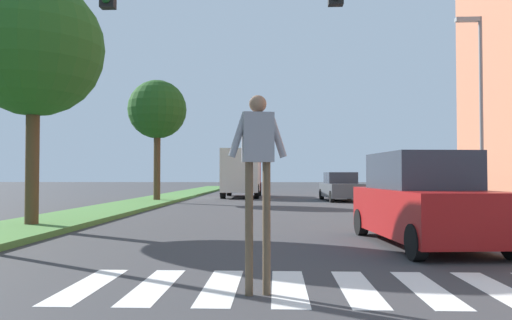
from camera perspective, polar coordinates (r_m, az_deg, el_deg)
name	(u,v)px	position (r m, az deg, el deg)	size (l,w,h in m)	color
ground_plane	(287,201)	(28.66, 3.52, -4.65)	(140.00, 140.00, 0.00)	#38383A
crosswalk	(323,287)	(6.89, 7.60, -14.14)	(6.75, 2.20, 0.01)	silver
median_strip	(151,201)	(27.47, -11.83, -4.59)	(2.70, 64.00, 0.15)	#477A38
tree_mid	(34,48)	(15.41, -23.90, 11.51)	(3.78, 3.78, 6.74)	#4C3823
tree_far	(157,110)	(27.66, -11.14, 5.57)	(3.14, 3.14, 6.43)	#4C3823
sidewalk_right	(438,202)	(27.96, 19.97, -4.47)	(3.00, 64.00, 0.15)	#9E9991
traffic_light_gantry	(104,28)	(10.41, -16.90, 14.19)	(8.04, 0.30, 6.00)	gold
street_lamp_right	(479,95)	(21.48, 23.94, 6.78)	(1.02, 0.24, 7.50)	slate
pedestrian_performer	(258,161)	(6.27, 0.21, -0.14)	(0.75, 0.31, 2.49)	brown
suv_crossing	(423,201)	(11.28, 18.43, -4.44)	(2.34, 4.75, 1.97)	maroon
sedan_midblock	(341,187)	(29.03, 9.61, -3.09)	(2.18, 4.40, 1.62)	#474C51
truck_box_delivery	(242,172)	(33.11, -1.60, -1.42)	(2.40, 6.20, 3.10)	maroon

